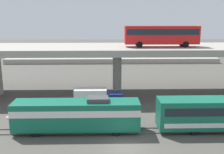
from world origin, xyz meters
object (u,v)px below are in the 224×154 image
(transit_bus_on_overpass, at_px, (161,34))
(parked_car_0, at_px, (127,54))
(parked_car_4, at_px, (86,54))
(parked_car_1, at_px, (180,53))
(parked_car_2, at_px, (50,53))
(train_locomotive, at_px, (70,114))
(service_truck_west, at_px, (97,98))
(parked_car_3, at_px, (99,53))

(transit_bus_on_overpass, xyz_separation_m, parked_car_0, (-2.70, 35.60, -8.11))
(transit_bus_on_overpass, relative_size, parked_car_4, 2.73)
(parked_car_1, xyz_separation_m, parked_car_2, (-39.10, 1.57, -0.00))
(train_locomotive, height_order, service_truck_west, train_locomotive)
(parked_car_4, bearing_deg, parked_car_3, 38.87)
(train_locomotive, height_order, parked_car_3, train_locomotive)
(service_truck_west, height_order, parked_car_0, service_truck_west)
(parked_car_0, height_order, parked_car_1, same)
(parked_car_0, bearing_deg, parked_car_4, -177.77)
(service_truck_west, xyz_separation_m, parked_car_3, (-0.59, 45.10, 0.54))
(parked_car_3, bearing_deg, parked_car_0, 162.70)
(transit_bus_on_overpass, relative_size, parked_car_0, 2.68)
(service_truck_west, relative_size, parked_car_3, 1.60)
(transit_bus_on_overpass, height_order, parked_car_2, transit_bus_on_overpass)
(parked_car_0, bearing_deg, service_truck_west, -100.27)
(train_locomotive, distance_m, parked_car_3, 53.07)
(transit_bus_on_overpass, xyz_separation_m, parked_car_3, (-11.00, 38.18, -8.11))
(parked_car_0, distance_m, parked_car_1, 15.98)
(parked_car_0, bearing_deg, parked_car_1, 3.45)
(service_truck_west, distance_m, parked_car_2, 47.63)
(parked_car_2, relative_size, parked_car_3, 0.97)
(parked_car_1, height_order, parked_car_3, same)
(transit_bus_on_overpass, relative_size, service_truck_west, 1.76)
(train_locomotive, xyz_separation_m, service_truck_west, (2.82, 7.92, -0.56))
(parked_car_0, distance_m, parked_car_4, 12.09)
(parked_car_0, relative_size, parked_car_3, 1.05)
(parked_car_2, distance_m, parked_car_4, 11.47)
(transit_bus_on_overpass, height_order, parked_car_1, transit_bus_on_overpass)
(parked_car_3, bearing_deg, transit_bus_on_overpass, 106.06)
(train_locomotive, bearing_deg, parked_car_3, -92.41)
(service_truck_west, distance_m, parked_car_1, 49.50)
(service_truck_west, bearing_deg, parked_car_0, 79.73)
(parked_car_4, bearing_deg, parked_car_2, 164.81)
(parked_car_2, bearing_deg, parked_car_1, -2.30)
(parked_car_1, distance_m, parked_car_3, 24.30)
(parked_car_0, xyz_separation_m, parked_car_3, (-8.29, 2.58, -0.00))
(transit_bus_on_overpass, relative_size, parked_car_3, 2.82)
(train_locomotive, height_order, parked_car_1, train_locomotive)
(transit_bus_on_overpass, relative_size, parked_car_2, 2.92)
(parked_car_2, bearing_deg, parked_car_3, 0.18)
(train_locomotive, xyz_separation_m, parked_car_3, (2.23, 53.02, -0.02))
(train_locomotive, relative_size, service_truck_west, 2.27)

